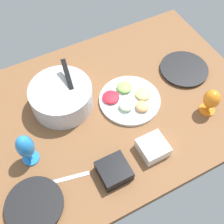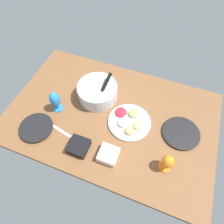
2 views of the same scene
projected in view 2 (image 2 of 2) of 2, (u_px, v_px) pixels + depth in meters
ground_plane at (111, 116)px, 153.04cm from camera, size 160.00×104.00×4.00cm
dinner_plate_left at (36, 128)px, 143.52cm from camera, size 24.74×24.74×2.72cm
dinner_plate_right at (181, 133)px, 141.59cm from camera, size 27.24×27.24×1.96cm
mixing_bowl at (98, 92)px, 155.20cm from camera, size 31.64×31.64×20.47cm
fruit_platter at (129, 121)px, 146.26cm from camera, size 32.15×32.15×5.16cm
hurricane_glass_orange at (167, 162)px, 121.70cm from camera, size 8.20×8.20×15.10cm
hurricane_glass_blue at (55, 100)px, 145.55cm from camera, size 7.97×7.97×18.88cm
square_bowl_black at (79, 146)px, 133.48cm from camera, size 13.34×13.34×6.11cm
square_bowl_white at (108, 155)px, 130.20cm from camera, size 12.56×12.56×6.07cm
fork_by_left_plate at (61, 131)px, 143.40cm from camera, size 17.98×5.47×0.60cm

